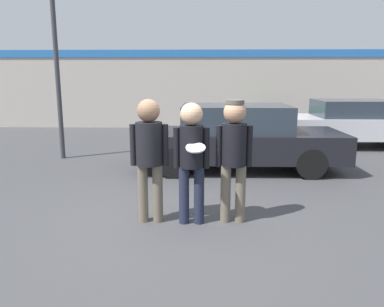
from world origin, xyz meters
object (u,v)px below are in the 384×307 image
Objects in this scene: person_middle_with_frisbee at (192,152)px; shrub at (261,118)px; person_right at (234,149)px; parked_car_near at (238,137)px; street_lamp at (59,2)px; parked_car_far at (355,123)px; person_left at (149,149)px.

person_middle_with_frisbee is 10.23m from shrub.
parked_car_near is at bearing 83.76° from person_right.
person_middle_with_frisbee is at bearing -52.44° from street_lamp.
street_lamp is (-8.25, -2.00, 3.19)m from parked_car_far.
shrub is (1.89, 9.83, -0.59)m from person_right.
street_lamp is at bearing -137.04° from shrub.
street_lamp reaches higher than person_middle_with_frisbee.
parked_car_near is at bearing 73.94° from person_middle_with_frisbee.
person_left reaches higher than person_middle_with_frisbee.
person_left reaches higher than person_right.
person_right reaches higher than parked_car_far.
person_right is (0.61, 0.08, 0.04)m from person_middle_with_frisbee.
person_left is 1.03× the size of person_middle_with_frisbee.
parked_car_far is 0.67× the size of street_lamp.
person_right is (1.22, 0.03, -0.01)m from person_left.
person_middle_with_frisbee is 1.73× the size of shrub.
parked_car_far is (3.88, 3.05, -0.01)m from parked_car_near.
person_right reaches higher than person_middle_with_frisbee.
street_lamp is at bearing -166.36° from parked_car_far.
person_middle_with_frisbee is (0.61, -0.05, -0.04)m from person_left.
person_right reaches higher than shrub.
street_lamp is at bearing 127.56° from person_middle_with_frisbee.
person_middle_with_frisbee is at bearing -104.15° from shrub.
parked_car_far is 4.26× the size of shrub.
person_right is at bearing 1.63° from person_left.
person_left is 5.90m from street_lamp.
street_lamp is 6.41× the size of shrub.
parked_car_far is at bearing 49.39° from person_left.
person_right is at bearing 7.56° from person_middle_with_frisbee.
shrub is (-2.36, 3.49, -0.23)m from parked_car_far.
person_middle_with_frisbee is at bearing -127.09° from parked_car_far.
street_lamp is at bearing 132.74° from person_right.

